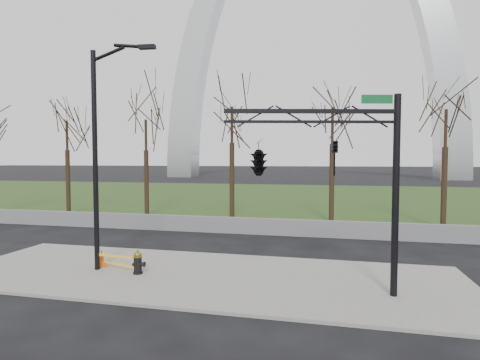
% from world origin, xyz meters
% --- Properties ---
extents(ground, '(500.00, 500.00, 0.00)m').
position_xyz_m(ground, '(0.00, 0.00, 0.00)').
color(ground, black).
rests_on(ground, ground).
extents(sidewalk, '(18.00, 6.00, 0.10)m').
position_xyz_m(sidewalk, '(0.00, 0.00, 0.05)').
color(sidewalk, slate).
rests_on(sidewalk, ground).
extents(grass_strip, '(120.00, 40.00, 0.06)m').
position_xyz_m(grass_strip, '(0.00, 30.00, 0.03)').
color(grass_strip, '#274017').
rests_on(grass_strip, ground).
extents(guardrail, '(60.00, 0.30, 0.90)m').
position_xyz_m(guardrail, '(0.00, 8.00, 0.45)').
color(guardrail, '#59595B').
rests_on(guardrail, ground).
extents(gateway_arch, '(66.00, 6.00, 65.00)m').
position_xyz_m(gateway_arch, '(0.00, 75.00, 32.50)').
color(gateway_arch, silver).
rests_on(gateway_arch, ground).
extents(tree_row, '(35.98, 4.00, 8.50)m').
position_xyz_m(tree_row, '(-5.01, 12.00, 4.25)').
color(tree_row, black).
rests_on(tree_row, ground).
extents(fire_hydrant, '(0.51, 0.34, 0.84)m').
position_xyz_m(fire_hydrant, '(-2.18, -0.43, 0.48)').
color(fire_hydrant, black).
rests_on(fire_hydrant, sidewalk).
extents(traffic_cone, '(0.44, 0.44, 0.67)m').
position_xyz_m(traffic_cone, '(-3.95, 0.08, 0.43)').
color(traffic_cone, '#F14F0C').
rests_on(traffic_cone, sidewalk).
extents(street_light, '(2.39, 0.44, 8.21)m').
position_xyz_m(street_light, '(-3.68, -0.25, 4.69)').
color(street_light, black).
rests_on(street_light, ground).
extents(traffic_signal_mast, '(4.97, 2.54, 6.00)m').
position_xyz_m(traffic_signal_mast, '(3.08, -1.51, 4.15)').
color(traffic_signal_mast, black).
rests_on(traffic_signal_mast, ground).
extents(caution_tape, '(1.76, 0.52, 0.43)m').
position_xyz_m(caution_tape, '(-3.06, -0.26, 0.47)').
color(caution_tape, yellow).
rests_on(caution_tape, ground).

